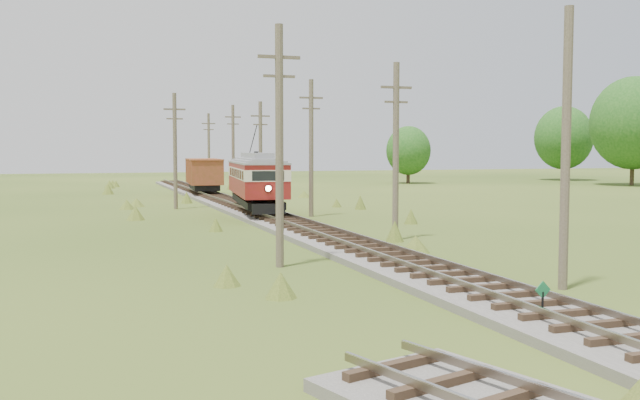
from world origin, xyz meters
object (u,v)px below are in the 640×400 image
object	(u,v)px
switch_marker	(543,298)
gondola	(204,173)
streetcar	(256,177)
gravel_pile	(265,192)

from	to	relation	value
switch_marker	gondola	distance (m)	53.00
gondola	streetcar	bearing A→B (deg)	-85.35
gravel_pile	switch_marker	bearing A→B (deg)	-95.86
switch_marker	streetcar	bearing A→B (deg)	89.64
switch_marker	streetcar	xyz separation A→B (m)	(0.20, 31.58, 1.94)
switch_marker	gondola	size ratio (longest dim) A/B	0.12
gondola	gravel_pile	world-z (taller)	gondola
switch_marker	gondola	xyz separation A→B (m)	(0.20, 52.97, 1.55)
streetcar	gondola	bearing A→B (deg)	96.81
gondola	gravel_pile	xyz separation A→B (m)	(4.70, -5.22, -1.61)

